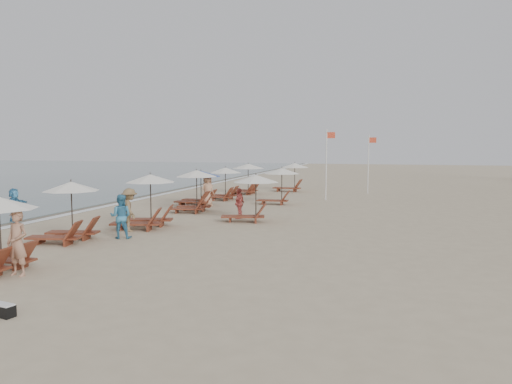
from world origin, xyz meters
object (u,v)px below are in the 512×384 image
(lounger_station_1, at_px, (66,214))
(waterline_walker, at_px, (14,205))
(beachgoer_near, at_px, (17,243))
(beachgoer_mid_b, at_px, (130,210))
(flag_pole_near, at_px, (327,161))
(lounger_station_2, at_px, (145,204))
(lounger_station_3, at_px, (193,190))
(lounger_station_4, at_px, (197,187))
(lounger_station_6, at_px, (246,178))
(lounger_station_5, at_px, (222,184))
(inland_station_2, at_px, (291,175))
(beachgoer_far_b, at_px, (207,190))
(inland_station_1, at_px, (278,181))
(duffel_bag, at_px, (4,310))
(inland_station_0, at_px, (250,194))
(beachgoer_mid_a, at_px, (121,216))
(beachgoer_far_a, at_px, (239,203))

(lounger_station_1, height_order, waterline_walker, lounger_station_1)
(beachgoer_near, xyz_separation_m, beachgoer_mid_b, (-0.69, 7.22, -0.01))
(flag_pole_near, bearing_deg, beachgoer_mid_b, -114.46)
(beachgoer_mid_b, bearing_deg, lounger_station_2, -57.60)
(lounger_station_2, xyz_separation_m, lounger_station_3, (0.02, 5.33, 0.13))
(lounger_station_1, xyz_separation_m, lounger_station_4, (0.39, 11.83, 0.04))
(lounger_station_6, height_order, beachgoer_mid_b, lounger_station_6)
(lounger_station_1, bearing_deg, lounger_station_5, 86.93)
(inland_station_2, height_order, beachgoer_far_b, inland_station_2)
(lounger_station_4, height_order, beachgoer_far_b, lounger_station_4)
(beachgoer_far_b, bearing_deg, lounger_station_1, -158.66)
(lounger_station_1, relative_size, lounger_station_3, 0.99)
(lounger_station_1, relative_size, inland_station_1, 0.96)
(lounger_station_6, bearing_deg, beachgoer_mid_b, -90.38)
(lounger_station_1, height_order, duffel_bag, lounger_station_1)
(lounger_station_3, height_order, duffel_bag, lounger_station_3)
(inland_station_0, relative_size, inland_station_2, 0.99)
(flag_pole_near, bearing_deg, duffel_bag, -98.51)
(lounger_station_5, xyz_separation_m, beachgoer_mid_a, (0.77, -13.86, -0.20))
(lounger_station_2, distance_m, inland_station_2, 18.70)
(lounger_station_3, distance_m, beachgoer_near, 13.47)
(inland_station_2, xyz_separation_m, flag_pole_near, (3.50, -5.30, 1.29))
(lounger_station_6, distance_m, beachgoer_far_a, 12.28)
(beachgoer_mid_a, bearing_deg, beachgoer_mid_b, -88.10)
(lounger_station_3, relative_size, lounger_station_5, 1.00)
(beachgoer_near, distance_m, beachgoer_mid_b, 7.25)
(inland_station_2, relative_size, beachgoer_far_a, 1.86)
(inland_station_0, bearing_deg, inland_station_2, 94.58)
(duffel_bag, bearing_deg, waterline_walker, 130.85)
(lounger_station_2, relative_size, beachgoer_far_b, 1.42)
(lounger_station_4, distance_m, beachgoer_mid_b, 9.14)
(beachgoer_near, distance_m, beachgoer_far_a, 12.16)
(lounger_station_1, distance_m, inland_station_2, 22.49)
(beachgoer_near, bearing_deg, lounger_station_2, 97.60)
(lounger_station_4, distance_m, beachgoer_far_a, 6.07)
(lounger_station_6, height_order, inland_station_1, lounger_station_6)
(lounger_station_1, xyz_separation_m, inland_station_0, (5.24, 6.59, 0.28))
(inland_station_2, xyz_separation_m, waterline_walker, (-9.54, -18.55, -0.50))
(lounger_station_5, bearing_deg, flag_pole_near, 14.85)
(lounger_station_4, relative_size, beachgoer_mid_b, 1.49)
(lounger_station_5, distance_m, inland_station_1, 4.37)
(lounger_station_4, bearing_deg, lounger_station_6, 83.79)
(beachgoer_far_b, bearing_deg, lounger_station_2, -151.68)
(lounger_station_1, distance_m, flag_pole_near, 18.48)
(inland_station_1, relative_size, waterline_walker, 1.65)
(beachgoer_far_b, bearing_deg, inland_station_2, 10.73)
(inland_station_0, distance_m, waterline_walker, 11.21)
(lounger_station_3, bearing_deg, beachgoer_far_b, 95.70)
(beachgoer_mid_a, bearing_deg, beachgoer_far_b, -103.42)
(lounger_station_3, bearing_deg, lounger_station_6, 90.85)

